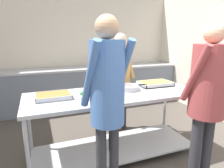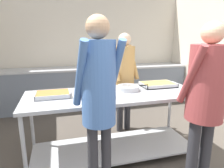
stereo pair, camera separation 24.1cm
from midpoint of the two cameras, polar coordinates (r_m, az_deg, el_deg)
The scene contains 13 objects.
wall_rear at distance 5.03m, azimuth -10.13°, elevation 9.75°, with size 4.68×0.06×2.65m.
wall_right at distance 4.41m, azimuth 27.16°, elevation 7.99°, with size 0.06×4.08×2.65m.
back_counter at distance 4.80m, azimuth -8.87°, elevation -0.77°, with size 4.52×0.65×0.93m.
serving_counter at distance 2.71m, azimuth -1.82°, elevation -8.67°, with size 2.27×0.85×0.91m.
serving_tray_roast at distance 2.53m, azimuth -19.04°, elevation -3.32°, with size 0.41×0.32×0.05m.
broccoli_bowl at distance 2.41m, azimuth -10.94°, elevation -3.48°, with size 0.19×0.19×0.09m.
plate_stack at distance 2.42m, azimuth -4.52°, elevation -3.54°, with size 0.27×0.27×0.04m.
sauce_pan at distance 2.75m, azimuth 2.05°, elevation -1.00°, with size 0.45×0.31×0.07m.
serving_tray_vegetables at distance 3.06m, azimuth 9.98°, elevation 0.09°, with size 0.49×0.33×0.05m.
guest_serving_left at distance 1.82m, azimuth -5.17°, elevation -2.29°, with size 0.47×0.42×1.82m.
guest_serving_right at distance 2.23m, azimuth 22.98°, elevation -1.57°, with size 0.47×0.37×1.77m.
cook_behind_counter at distance 3.37m, azimuth 0.31°, elevation 3.42°, with size 0.50×0.41×1.69m.
water_bottle at distance 4.69m, azimuth -7.95°, elevation 6.49°, with size 0.07×0.07×0.31m.
Camera 1 is at (-1.06, -0.93, 1.64)m, focal length 32.00 mm.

